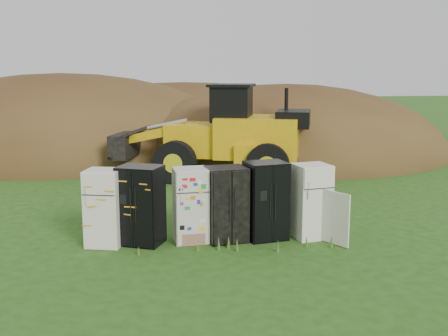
# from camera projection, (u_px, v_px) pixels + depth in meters

# --- Properties ---
(ground) EXTENTS (120.00, 120.00, 0.00)m
(ground) POSITION_uv_depth(u_px,v_px,m) (212.00, 241.00, 12.93)
(ground) COLOR #244813
(ground) RESTS_ON ground
(fridge_leftmost) EXTENTS (0.91, 0.89, 1.72)m
(fridge_leftmost) POSITION_uv_depth(u_px,v_px,m) (104.00, 208.00, 12.47)
(fridge_leftmost) COLOR white
(fridge_leftmost) RESTS_ON ground
(fridge_black_side) EXTENTS (1.15, 1.04, 1.78)m
(fridge_black_side) POSITION_uv_depth(u_px,v_px,m) (141.00, 205.00, 12.59)
(fridge_black_side) COLOR black
(fridge_black_side) RESTS_ON ground
(fridge_sticker) EXTENTS (0.82, 0.77, 1.70)m
(fridge_sticker) POSITION_uv_depth(u_px,v_px,m) (191.00, 205.00, 12.76)
(fridge_sticker) COLOR silver
(fridge_sticker) RESTS_ON ground
(fridge_dark_mid) EXTENTS (1.00, 0.87, 1.72)m
(fridge_dark_mid) POSITION_uv_depth(u_px,v_px,m) (227.00, 204.00, 12.80)
(fridge_dark_mid) COLOR black
(fridge_dark_mid) RESTS_ON ground
(fridge_black_right) EXTENTS (1.04, 0.92, 1.81)m
(fridge_black_right) POSITION_uv_depth(u_px,v_px,m) (266.00, 201.00, 12.97)
(fridge_black_right) COLOR black
(fridge_black_right) RESTS_ON ground
(fridge_open_door) EXTENTS (0.92, 0.87, 1.74)m
(fridge_open_door) POSITION_uv_depth(u_px,v_px,m) (311.00, 201.00, 13.06)
(fridge_open_door) COLOR white
(fridge_open_door) RESTS_ON ground
(wheel_loader) EXTENTS (7.46, 4.77, 3.36)m
(wheel_loader) POSITION_uv_depth(u_px,v_px,m) (208.00, 131.00, 19.94)
(wheel_loader) COLOR #D99B0E
(wheel_loader) RESTS_ON ground
(dirt_mound_right) EXTENTS (14.60, 10.70, 6.44)m
(dirt_mound_right) POSITION_uv_depth(u_px,v_px,m) (285.00, 157.00, 24.86)
(dirt_mound_right) COLOR #422815
(dirt_mound_right) RESTS_ON ground
(dirt_mound_left) EXTENTS (17.37, 13.03, 7.33)m
(dirt_mound_left) POSITION_uv_depth(u_px,v_px,m) (64.00, 153.00, 26.07)
(dirt_mound_left) COLOR #422815
(dirt_mound_left) RESTS_ON ground
(dirt_mound_back) EXTENTS (19.72, 13.15, 6.28)m
(dirt_mound_back) POSITION_uv_depth(u_px,v_px,m) (183.00, 141.00, 30.10)
(dirt_mound_back) COLOR #422815
(dirt_mound_back) RESTS_ON ground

